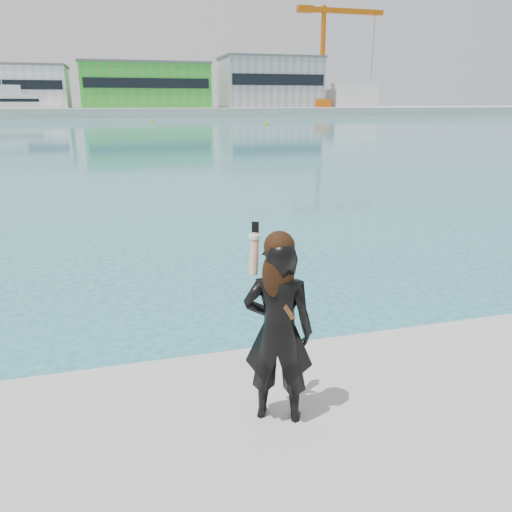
{
  "coord_description": "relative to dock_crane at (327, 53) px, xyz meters",
  "views": [
    {
      "loc": [
        -0.49,
        -3.91,
        3.47
      ],
      "look_at": [
        0.71,
        0.41,
        2.08
      ],
      "focal_mm": 35.0,
      "sensor_mm": 36.0,
      "label": 1
    }
  ],
  "objects": [
    {
      "name": "dock_crane",
      "position": [
        0.0,
        0.0,
        0.0
      ],
      "size": [
        23.0,
        4.0,
        24.0
      ],
      "color": "#CD570C",
      "rests_on": "far_quay"
    },
    {
      "name": "far_quay",
      "position": [
        -53.2,
        8.0,
        -14.07
      ],
      "size": [
        320.0,
        40.0,
        2.0
      ],
      "primitive_type": "cube",
      "color": "#9E9E99",
      "rests_on": "ground"
    },
    {
      "name": "ground",
      "position": [
        -53.2,
        -122.0,
        -15.07
      ],
      "size": [
        500.0,
        500.0,
        0.0
      ],
      "primitive_type": "plane",
      "color": "#1C5A81",
      "rests_on": "ground"
    },
    {
      "name": "ancillary_shed",
      "position": [
        8.8,
        4.0,
        -10.07
      ],
      "size": [
        12.0,
        10.0,
        6.0
      ],
      "primitive_type": "cube",
      "color": "silver",
      "rests_on": "far_quay"
    },
    {
      "name": "warehouse_white",
      "position": [
        -75.2,
        5.98,
        -8.31
      ],
      "size": [
        24.48,
        15.35,
        9.5
      ],
      "color": "silver",
      "rests_on": "far_quay"
    },
    {
      "name": "warehouse_grey_right",
      "position": [
        -13.2,
        5.98,
        -6.8
      ],
      "size": [
        25.5,
        15.35,
        12.5
      ],
      "color": "gray",
      "rests_on": "far_quay"
    },
    {
      "name": "buoy_extra",
      "position": [
        -47.02,
        -32.68,
        -15.07
      ],
      "size": [
        0.5,
        0.5,
        0.5
      ],
      "primitive_type": "sphere",
      "color": "#F2A70C",
      "rests_on": "ground"
    },
    {
      "name": "woman",
      "position": [
        -52.5,
        -122.29,
        -13.4
      ],
      "size": [
        0.7,
        0.59,
        1.72
      ],
      "rotation": [
        0.0,
        0.0,
        2.73
      ],
      "color": "black",
      "rests_on": "near_quay"
    },
    {
      "name": "motor_yacht",
      "position": [
        -73.82,
        -6.02,
        -12.58
      ],
      "size": [
        19.56,
        12.01,
        8.85
      ],
      "rotation": [
        0.0,
        0.0,
        0.39
      ],
      "color": "white",
      "rests_on": "ground"
    },
    {
      "name": "warehouse_green",
      "position": [
        -45.2,
        5.98,
        -7.81
      ],
      "size": [
        30.6,
        16.36,
        10.5
      ],
      "color": "green",
      "rests_on": "far_quay"
    },
    {
      "name": "buoy_near",
      "position": [
        -30.65,
        -49.37,
        -15.07
      ],
      "size": [
        0.5,
        0.5,
        0.5
      ],
      "primitive_type": "sphere",
      "color": "#F2A70C",
      "rests_on": "ground"
    },
    {
      "name": "flagpole_right",
      "position": [
        -31.11,
        -1.0,
        -8.53
      ],
      "size": [
        1.28,
        0.16,
        8.0
      ],
      "color": "silver",
      "rests_on": "far_quay"
    }
  ]
}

